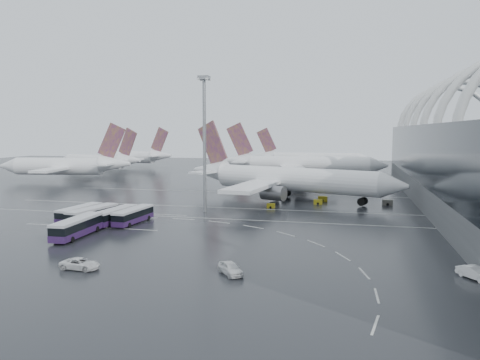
% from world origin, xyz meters
% --- Properties ---
extents(ground, '(420.00, 420.00, 0.00)m').
position_xyz_m(ground, '(0.00, 0.00, 0.00)').
color(ground, black).
rests_on(ground, ground).
extents(lane_marking_near, '(120.00, 0.25, 0.01)m').
position_xyz_m(lane_marking_near, '(0.00, -2.00, 0.01)').
color(lane_marking_near, silver).
rests_on(lane_marking_near, ground).
extents(lane_marking_mid, '(120.00, 0.25, 0.01)m').
position_xyz_m(lane_marking_mid, '(0.00, 12.00, 0.01)').
color(lane_marking_mid, silver).
rests_on(lane_marking_mid, ground).
extents(lane_marking_far, '(120.00, 0.25, 0.01)m').
position_xyz_m(lane_marking_far, '(0.00, 40.00, 0.01)').
color(lane_marking_far, silver).
rests_on(lane_marking_far, ground).
extents(bus_bay_line_south, '(28.00, 0.25, 0.01)m').
position_xyz_m(bus_bay_line_south, '(-24.00, -16.00, 0.01)').
color(bus_bay_line_south, silver).
rests_on(bus_bay_line_south, ground).
extents(bus_bay_line_north, '(28.00, 0.25, 0.01)m').
position_xyz_m(bus_bay_line_north, '(-24.00, 0.00, 0.01)').
color(bus_bay_line_north, silver).
rests_on(bus_bay_line_north, ground).
extents(airliner_main, '(61.77, 53.59, 21.56)m').
position_xyz_m(airliner_main, '(7.46, 29.39, 5.40)').
color(airliner_main, white).
rests_on(airliner_main, ground).
extents(airliner_gate_b, '(62.95, 56.66, 21.89)m').
position_xyz_m(airliner_gate_b, '(6.10, 83.69, 5.48)').
color(airliner_gate_b, white).
rests_on(airliner_gate_b, ground).
extents(airliner_gate_c, '(56.30, 52.12, 20.12)m').
position_xyz_m(airliner_gate_c, '(5.74, 130.33, 5.03)').
color(airliner_gate_c, white).
rests_on(airliner_gate_c, ground).
extents(jet_remote_west, '(49.48, 39.99, 21.53)m').
position_xyz_m(jet_remote_west, '(-76.35, 55.90, 5.56)').
color(jet_remote_west, white).
rests_on(jet_remote_west, ground).
extents(jet_remote_mid, '(45.65, 36.98, 19.94)m').
position_xyz_m(jet_remote_mid, '(-82.15, 89.07, 5.15)').
color(jet_remote_mid, white).
rests_on(jet_remote_mid, ground).
extents(jet_remote_far, '(47.05, 37.99, 20.46)m').
position_xyz_m(jet_remote_far, '(-83.44, 123.13, 5.28)').
color(jet_remote_far, white).
rests_on(jet_remote_far, ground).
extents(bus_row_near_a, '(3.78, 12.35, 2.99)m').
position_xyz_m(bus_row_near_a, '(-29.52, -10.68, 1.64)').
color(bus_row_near_a, '#22133D').
rests_on(bus_row_near_a, ground).
extents(bus_row_near_b, '(4.82, 13.31, 3.21)m').
position_xyz_m(bus_row_near_b, '(-25.46, -12.42, 1.76)').
color(bus_row_near_b, '#22133D').
rests_on(bus_row_near_b, ground).
extents(bus_row_near_c, '(3.84, 12.39, 3.00)m').
position_xyz_m(bus_row_near_c, '(-20.91, -11.44, 1.65)').
color(bus_row_near_c, '#22133D').
rests_on(bus_row_near_c, ground).
extents(bus_row_near_d, '(3.54, 12.36, 3.01)m').
position_xyz_m(bus_row_near_d, '(-17.43, -10.67, 1.65)').
color(bus_row_near_d, '#22133D').
rests_on(bus_row_near_d, ground).
extents(bus_row_far_b, '(3.68, 13.56, 3.31)m').
position_xyz_m(bus_row_far_b, '(-21.58, -23.92, 1.82)').
color(bus_row_far_b, '#22133D').
rests_on(bus_row_far_b, ground).
extents(van_curve_a, '(5.45, 2.67, 1.49)m').
position_xyz_m(van_curve_a, '(-10.25, -41.23, 0.74)').
color(van_curve_a, white).
rests_on(van_curve_a, ground).
extents(van_curve_b, '(4.52, 5.08, 1.66)m').
position_xyz_m(van_curve_b, '(9.98, -38.85, 0.83)').
color(van_curve_b, white).
rests_on(van_curve_b, ground).
extents(van_curve_c, '(4.19, 4.94, 1.60)m').
position_xyz_m(van_curve_c, '(40.28, -33.70, 0.80)').
color(van_curve_c, white).
rests_on(van_curve_c, ground).
extents(floodlight_mast, '(2.36, 2.36, 30.75)m').
position_xyz_m(floodlight_mast, '(-7.56, 5.77, 19.34)').
color(floodlight_mast, gray).
rests_on(floodlight_mast, ground).
extents(gse_cart_belly_a, '(2.15, 1.27, 1.17)m').
position_xyz_m(gse_cart_belly_a, '(17.05, 22.67, 0.59)').
color(gse_cart_belly_a, '#A99916').
rests_on(gse_cart_belly_a, ground).
extents(gse_cart_belly_c, '(1.91, 1.13, 1.04)m').
position_xyz_m(gse_cart_belly_c, '(6.33, 14.48, 0.52)').
color(gse_cart_belly_c, '#A99916').
rests_on(gse_cart_belly_c, ground).
extents(gse_cart_belly_d, '(2.49, 1.47, 1.36)m').
position_xyz_m(gse_cart_belly_d, '(34.06, 25.19, 0.68)').
color(gse_cart_belly_d, slate).
rests_on(gse_cart_belly_d, ground).
extents(gse_cart_belly_e, '(2.42, 1.43, 1.32)m').
position_xyz_m(gse_cart_belly_e, '(17.92, 28.01, 0.66)').
color(gse_cart_belly_e, '#A99916').
rests_on(gse_cart_belly_e, ground).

